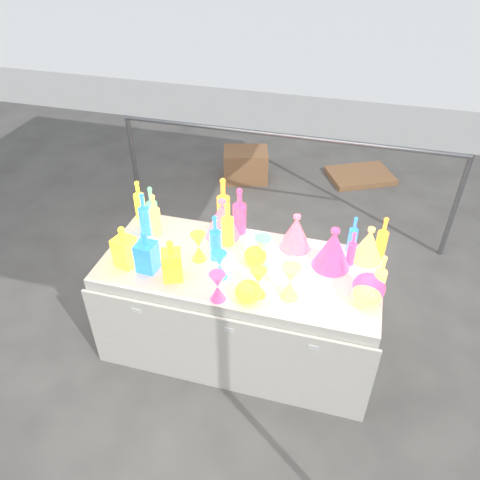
% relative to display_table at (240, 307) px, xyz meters
% --- Properties ---
extents(ground, '(80.00, 80.00, 0.00)m').
position_rel_display_table_xyz_m(ground, '(-0.00, 0.01, -0.37)').
color(ground, slate).
rests_on(ground, ground).
extents(display_table, '(1.84, 0.83, 0.75)m').
position_rel_display_table_xyz_m(display_table, '(0.00, 0.00, 0.00)').
color(display_table, white).
rests_on(display_table, ground).
extents(cardboard_box_closed, '(0.57, 0.47, 0.36)m').
position_rel_display_table_xyz_m(cardboard_box_closed, '(-0.58, 2.38, -0.20)').
color(cardboard_box_closed, '#A5724A').
rests_on(cardboard_box_closed, ground).
extents(cardboard_box_flat, '(0.86, 0.77, 0.06)m').
position_rel_display_table_xyz_m(cardboard_box_flat, '(0.70, 2.75, -0.34)').
color(cardboard_box_flat, '#A5724A').
rests_on(cardboard_box_flat, ground).
extents(bottle_0, '(0.09, 0.09, 0.30)m').
position_rel_display_table_xyz_m(bottle_0, '(-0.85, 0.35, 0.53)').
color(bottle_0, '#F13B16').
rests_on(bottle_0, display_table).
extents(bottle_1, '(0.10, 0.10, 0.33)m').
position_rel_display_table_xyz_m(bottle_1, '(-0.72, 0.17, 0.54)').
color(bottle_1, green).
rests_on(bottle_1, display_table).
extents(bottle_2, '(0.11, 0.11, 0.41)m').
position_rel_display_table_xyz_m(bottle_2, '(-0.21, 0.36, 0.58)').
color(bottle_2, yellow).
rests_on(bottle_2, display_table).
extents(bottle_3, '(0.11, 0.11, 0.35)m').
position_rel_display_table_xyz_m(bottle_3, '(-0.10, 0.36, 0.55)').
color(bottle_3, blue).
rests_on(bottle_3, display_table).
extents(bottle_4, '(0.10, 0.10, 0.32)m').
position_rel_display_table_xyz_m(bottle_4, '(-0.65, 0.18, 0.54)').
color(bottle_4, '#15866C').
rests_on(bottle_4, display_table).
extents(bottle_5, '(0.08, 0.08, 0.35)m').
position_rel_display_table_xyz_m(bottle_5, '(-0.69, 0.23, 0.55)').
color(bottle_5, '#AF2382').
rests_on(bottle_5, display_table).
extents(bottle_6, '(0.10, 0.10, 0.33)m').
position_rel_display_table_xyz_m(bottle_6, '(-0.14, 0.20, 0.54)').
color(bottle_6, '#F13B16').
rests_on(bottle_6, display_table).
extents(bottle_7, '(0.10, 0.10, 0.33)m').
position_rel_display_table_xyz_m(bottle_7, '(-0.17, 0.04, 0.54)').
color(bottle_7, green).
rests_on(bottle_7, display_table).
extents(decanter_0, '(0.15, 0.15, 0.29)m').
position_rel_display_table_xyz_m(decanter_0, '(-0.71, -0.17, 0.52)').
color(decanter_0, '#F13B16').
rests_on(decanter_0, display_table).
extents(decanter_1, '(0.16, 0.16, 0.29)m').
position_rel_display_table_xyz_m(decanter_1, '(-0.37, -0.22, 0.52)').
color(decanter_1, yellow).
rests_on(decanter_1, display_table).
extents(decanter_2, '(0.13, 0.13, 0.29)m').
position_rel_display_table_xyz_m(decanter_2, '(-0.55, -0.18, 0.52)').
color(decanter_2, green).
rests_on(decanter_2, display_table).
extents(hourglass_0, '(0.10, 0.10, 0.19)m').
position_rel_display_table_xyz_m(hourglass_0, '(0.18, -0.23, 0.47)').
color(hourglass_0, yellow).
rests_on(hourglass_0, display_table).
extents(hourglass_1, '(0.12, 0.12, 0.19)m').
position_rel_display_table_xyz_m(hourglass_1, '(-0.04, -0.33, 0.47)').
color(hourglass_1, blue).
rests_on(hourglass_1, display_table).
extents(hourglass_2, '(0.15, 0.15, 0.23)m').
position_rel_display_table_xyz_m(hourglass_2, '(0.36, -0.20, 0.49)').
color(hourglass_2, '#15866C').
rests_on(hourglass_2, display_table).
extents(hourglass_3, '(0.13, 0.13, 0.22)m').
position_rel_display_table_xyz_m(hourglass_3, '(0.14, 0.04, 0.49)').
color(hourglass_3, '#AF2382').
rests_on(hourglass_3, display_table).
extents(hourglass_4, '(0.11, 0.11, 0.20)m').
position_rel_display_table_xyz_m(hourglass_4, '(-0.27, -0.00, 0.48)').
color(hourglass_4, '#F13B16').
rests_on(hourglass_4, display_table).
extents(hourglass_5, '(0.12, 0.12, 0.19)m').
position_rel_display_table_xyz_m(hourglass_5, '(-0.09, -0.14, 0.47)').
color(hourglass_5, green).
rests_on(hourglass_5, display_table).
extents(globe_0, '(0.16, 0.16, 0.13)m').
position_rel_display_table_xyz_m(globe_0, '(0.13, -0.30, 0.44)').
color(globe_0, '#F13B16').
rests_on(globe_0, display_table).
extents(globe_1, '(0.21, 0.21, 0.13)m').
position_rel_display_table_xyz_m(globe_1, '(0.80, -0.14, 0.44)').
color(globe_1, '#15866C').
rests_on(globe_1, display_table).
extents(globe_2, '(0.15, 0.15, 0.12)m').
position_rel_display_table_xyz_m(globe_2, '(0.09, 0.04, 0.43)').
color(globe_2, yellow).
rests_on(globe_2, display_table).
extents(globe_3, '(0.23, 0.23, 0.15)m').
position_rel_display_table_xyz_m(globe_3, '(0.80, -0.09, 0.45)').
color(globe_3, blue).
rests_on(globe_3, display_table).
extents(lampshade_0, '(0.32, 0.32, 0.29)m').
position_rel_display_table_xyz_m(lampshade_0, '(-0.20, 0.29, 0.52)').
color(lampshade_0, '#FFAC35').
rests_on(lampshade_0, display_table).
extents(lampshade_1, '(0.28, 0.28, 0.26)m').
position_rel_display_table_xyz_m(lampshade_1, '(0.31, 0.29, 0.50)').
color(lampshade_1, '#FFAC35').
rests_on(lampshade_1, display_table).
extents(lampshade_2, '(0.30, 0.30, 0.29)m').
position_rel_display_table_xyz_m(lampshade_2, '(0.56, 0.16, 0.52)').
color(lampshade_2, blue).
rests_on(lampshade_2, display_table).
extents(lampshade_3, '(0.23, 0.23, 0.24)m').
position_rel_display_table_xyz_m(lampshade_3, '(0.78, 0.29, 0.50)').
color(lampshade_3, '#15866C').
rests_on(lampshade_3, display_table).
extents(bottle_8, '(0.08, 0.08, 0.27)m').
position_rel_display_table_xyz_m(bottle_8, '(0.68, 0.35, 0.51)').
color(bottle_8, green).
rests_on(bottle_8, display_table).
extents(bottle_9, '(0.09, 0.09, 0.31)m').
position_rel_display_table_xyz_m(bottle_9, '(0.86, 0.33, 0.53)').
color(bottle_9, yellow).
rests_on(bottle_9, display_table).
extents(bottle_10, '(0.06, 0.06, 0.25)m').
position_rel_display_table_xyz_m(bottle_10, '(0.68, 0.21, 0.50)').
color(bottle_10, blue).
rests_on(bottle_10, display_table).
extents(bottle_11, '(0.07, 0.07, 0.31)m').
position_rel_display_table_xyz_m(bottle_11, '(0.86, -0.06, 0.53)').
color(bottle_11, '#15866C').
rests_on(bottle_11, display_table).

